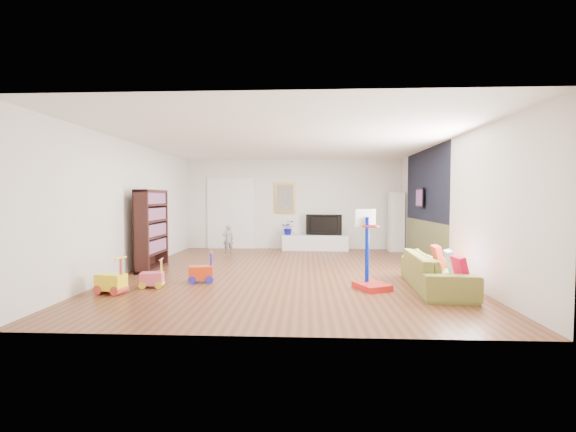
{
  "coord_description": "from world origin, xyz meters",
  "views": [
    {
      "loc": [
        0.39,
        -7.93,
        1.53
      ],
      "look_at": [
        0.0,
        0.4,
        1.15
      ],
      "focal_mm": 24.0,
      "sensor_mm": 36.0,
      "label": 1
    }
  ],
  "objects_px": {
    "media_console": "(315,243)",
    "sofa": "(436,272)",
    "basketball_hoop": "(372,249)",
    "bookshelf": "(152,230)"
  },
  "relations": [
    {
      "from": "media_console",
      "to": "sofa",
      "type": "height_order",
      "value": "sofa"
    },
    {
      "from": "sofa",
      "to": "media_console",
      "type": "bearing_deg",
      "value": 25.74
    },
    {
      "from": "media_console",
      "to": "sofa",
      "type": "xyz_separation_m",
      "value": [
        1.92,
        -4.79,
        0.07
      ]
    },
    {
      "from": "media_console",
      "to": "basketball_hoop",
      "type": "height_order",
      "value": "basketball_hoop"
    },
    {
      "from": "sofa",
      "to": "basketball_hoop",
      "type": "height_order",
      "value": "basketball_hoop"
    },
    {
      "from": "sofa",
      "to": "bookshelf",
      "type": "bearing_deg",
      "value": 78.38
    },
    {
      "from": "bookshelf",
      "to": "basketball_hoop",
      "type": "bearing_deg",
      "value": -20.85
    },
    {
      "from": "bookshelf",
      "to": "basketball_hoop",
      "type": "xyz_separation_m",
      "value": [
        4.43,
        -1.61,
        -0.18
      ]
    },
    {
      "from": "bookshelf",
      "to": "sofa",
      "type": "bearing_deg",
      "value": -16.36
    },
    {
      "from": "media_console",
      "to": "basketball_hoop",
      "type": "bearing_deg",
      "value": -77.81
    }
  ]
}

